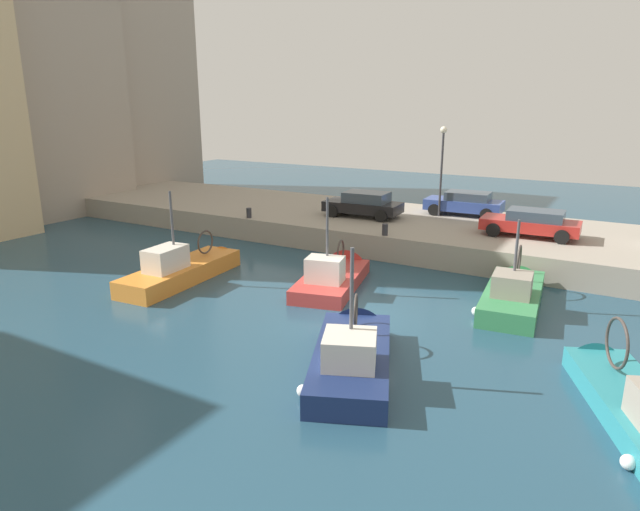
# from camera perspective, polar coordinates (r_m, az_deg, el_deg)

# --- Properties ---
(water_surface) EXTENTS (80.00, 80.00, 0.00)m
(water_surface) POSITION_cam_1_polar(r_m,az_deg,el_deg) (19.50, 3.25, -6.42)
(water_surface) COLOR navy
(water_surface) RESTS_ON ground
(quay_wall) EXTENTS (9.00, 56.00, 1.20)m
(quay_wall) POSITION_cam_1_polar(r_m,az_deg,el_deg) (29.59, 13.45, 2.08)
(quay_wall) COLOR #9E9384
(quay_wall) RESTS_ON ground
(fishing_boat_red) EXTENTS (6.13, 3.30, 4.75)m
(fishing_boat_red) POSITION_cam_1_polar(r_m,az_deg,el_deg) (22.95, 1.51, -2.65)
(fishing_boat_red) COLOR #BC3833
(fishing_boat_red) RESTS_ON ground
(fishing_boat_orange) EXTENTS (7.00, 2.21, 4.66)m
(fishing_boat_orange) POSITION_cam_1_polar(r_m,az_deg,el_deg) (24.24, -13.60, -2.05)
(fishing_boat_orange) COLOR orange
(fishing_boat_orange) RESTS_ON ground
(fishing_boat_green) EXTENTS (6.35, 2.44, 4.19)m
(fishing_boat_green) POSITION_cam_1_polar(r_m,az_deg,el_deg) (22.03, 19.26, -4.35)
(fishing_boat_green) COLOR #388951
(fishing_boat_green) RESTS_ON ground
(fishing_boat_teal) EXTENTS (6.82, 4.15, 3.90)m
(fishing_boat_teal) POSITION_cam_1_polar(r_m,az_deg,el_deg) (15.72, 29.41, -13.77)
(fishing_boat_teal) COLOR teal
(fishing_boat_teal) RESTS_ON ground
(fishing_boat_navy) EXTENTS (6.40, 4.18, 4.66)m
(fishing_boat_navy) POSITION_cam_1_polar(r_m,az_deg,el_deg) (16.16, 3.37, -10.86)
(fishing_boat_navy) COLOR navy
(fishing_boat_navy) RESTS_ON ground
(parked_car_red) EXTENTS (2.10, 4.42, 1.26)m
(parked_car_red) POSITION_cam_1_polar(r_m,az_deg,el_deg) (27.59, 20.96, 3.19)
(parked_car_red) COLOR red
(parked_car_red) RESTS_ON quay_wall
(parked_car_black) EXTENTS (2.24, 4.26, 1.37)m
(parked_car_black) POSITION_cam_1_polar(r_m,az_deg,el_deg) (30.37, 4.55, 5.32)
(parked_car_black) COLOR black
(parked_car_black) RESTS_ON quay_wall
(parked_car_blue) EXTENTS (2.15, 4.24, 1.31)m
(parked_car_blue) POSITION_cam_1_polar(r_m,az_deg,el_deg) (31.74, 14.70, 5.27)
(parked_car_blue) COLOR #334C9E
(parked_car_blue) RESTS_ON quay_wall
(mooring_bollard_south) EXTENTS (0.28, 0.28, 0.55)m
(mooring_bollard_south) POSITION_cam_1_polar(r_m,az_deg,el_deg) (26.24, 6.71, 2.67)
(mooring_bollard_south) COLOR #2D2D33
(mooring_bollard_south) RESTS_ON quay_wall
(mooring_bollard_mid) EXTENTS (0.28, 0.28, 0.55)m
(mooring_bollard_mid) POSITION_cam_1_polar(r_m,az_deg,el_deg) (30.25, -7.34, 4.37)
(mooring_bollard_mid) COLOR #2D2D33
(mooring_bollard_mid) RESTS_ON quay_wall
(quay_streetlamp) EXTENTS (0.36, 0.36, 4.83)m
(quay_streetlamp) POSITION_cam_1_polar(r_m,az_deg,el_deg) (30.76, 12.48, 9.94)
(quay_streetlamp) COLOR #38383D
(quay_streetlamp) RESTS_ON quay_wall
(waterfront_building_west) EXTENTS (8.94, 8.34, 21.78)m
(waterfront_building_west) POSITION_cam_1_polar(r_m,az_deg,el_deg) (48.47, -19.93, 19.01)
(waterfront_building_west) COLOR #A39384
(waterfront_building_west) RESTS_ON ground
(waterfront_building_east_mid) EXTENTS (8.52, 8.75, 14.35)m
(waterfront_building_east_mid) POSITION_cam_1_polar(r_m,az_deg,el_deg) (42.48, -27.18, 13.82)
(waterfront_building_east_mid) COLOR #A39384
(waterfront_building_east_mid) RESTS_ON ground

